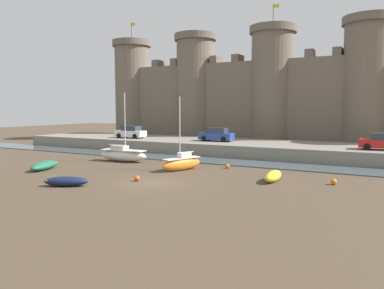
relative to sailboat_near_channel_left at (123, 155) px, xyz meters
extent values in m
plane|color=#4C3D2D|center=(8.73, -7.67, -0.69)|extent=(160.00, 160.00, 0.00)
cube|color=#47565B|center=(8.73, 4.59, -0.64)|extent=(80.00, 4.50, 0.10)
cube|color=gray|center=(8.73, 11.84, 0.02)|extent=(61.03, 10.00, 1.41)
cube|color=#706354|center=(8.73, 22.70, 5.35)|extent=(49.03, 2.80, 12.08)
cylinder|color=#706354|center=(-15.78, 22.70, 7.21)|extent=(5.83, 5.83, 15.80)
cylinder|color=#675B4D|center=(-15.78, 22.70, 15.61)|extent=(6.53, 6.53, 1.00)
cylinder|color=#4C4742|center=(-15.78, 22.70, 17.61)|extent=(0.10, 0.10, 3.00)
cube|color=yellow|center=(-15.33, 22.70, 18.81)|extent=(0.80, 0.04, 0.50)
cylinder|color=#706354|center=(-3.52, 22.70, 7.21)|extent=(5.83, 5.83, 15.80)
cylinder|color=#675B4D|center=(-3.52, 22.70, 15.61)|extent=(6.53, 6.53, 1.00)
cylinder|color=#706354|center=(8.73, 22.70, 7.21)|extent=(5.83, 5.83, 15.80)
cylinder|color=#675B4D|center=(8.73, 22.70, 15.61)|extent=(6.53, 6.53, 1.00)
cylinder|color=#4C4742|center=(8.73, 22.70, 17.61)|extent=(0.10, 0.10, 3.00)
cube|color=yellow|center=(9.18, 22.70, 18.81)|extent=(0.80, 0.04, 0.50)
cylinder|color=#706354|center=(20.99, 22.70, 7.21)|extent=(5.83, 5.83, 15.80)
cylinder|color=#675B4D|center=(20.99, 22.70, 15.61)|extent=(6.53, 6.53, 1.00)
cube|color=#6A5E4F|center=(-10.35, 22.70, 11.94)|extent=(1.10, 2.52, 1.10)
cube|color=#6A5E4F|center=(-6.88, 22.70, 11.94)|extent=(1.10, 2.52, 1.10)
cube|color=#6A5E4F|center=(0.06, 22.70, 11.94)|extent=(1.10, 2.52, 1.10)
cube|color=#6A5E4F|center=(3.53, 22.70, 11.94)|extent=(1.10, 2.52, 1.10)
cube|color=#6A5E4F|center=(13.94, 22.70, 11.94)|extent=(1.10, 2.52, 1.10)
cube|color=#6A5E4F|center=(17.41, 22.70, 11.94)|extent=(1.10, 2.52, 1.10)
ellipsoid|color=silver|center=(0.02, 0.00, -0.09)|extent=(5.51, 1.81, 1.19)
cube|color=silver|center=(0.02, 0.00, 0.46)|extent=(4.85, 1.54, 0.08)
cube|color=silver|center=(-0.38, -0.02, 0.72)|extent=(1.57, 1.08, 0.44)
cylinder|color=silver|center=(0.30, 0.01, 3.37)|extent=(0.10, 0.10, 5.74)
cylinder|color=silver|center=(-0.52, -0.03, 0.95)|extent=(2.45, 0.20, 0.08)
ellipsoid|color=#141E3D|center=(4.14, -11.51, -0.34)|extent=(3.19, 2.33, 0.68)
ellipsoid|color=navy|center=(4.14, -11.51, -0.28)|extent=(2.60, 1.88, 0.38)
cube|color=beige|center=(4.35, -11.40, -0.24)|extent=(0.58, 0.86, 0.06)
cube|color=beige|center=(3.09, -12.06, -0.26)|extent=(0.51, 0.63, 0.08)
ellipsoid|color=#1E6B47|center=(-2.95, -7.29, -0.32)|extent=(2.50, 4.03, 0.73)
ellipsoid|color=#339266|center=(-2.95, -7.29, -0.26)|extent=(2.00, 3.29, 0.40)
cube|color=beige|center=(-2.85, -7.56, -0.22)|extent=(1.10, 0.56, 0.06)
cube|color=beige|center=(-3.45, -5.89, -0.24)|extent=(0.76, 0.50, 0.08)
ellipsoid|color=yellow|center=(16.35, -3.01, -0.30)|extent=(1.09, 3.19, 0.78)
ellipsoid|color=#F2F246|center=(16.35, -3.01, -0.24)|extent=(0.86, 2.62, 0.43)
cube|color=beige|center=(16.35, -2.78, -0.20)|extent=(0.84, 0.23, 0.06)
cube|color=beige|center=(16.40, -4.25, -0.22)|extent=(0.55, 0.30, 0.08)
ellipsoid|color=orange|center=(7.95, -1.94, -0.14)|extent=(2.33, 4.25, 1.10)
cube|color=silver|center=(7.95, -1.94, 0.38)|extent=(2.02, 3.73, 0.08)
cube|color=silver|center=(8.06, -1.65, 0.64)|extent=(0.98, 1.31, 0.44)
cylinder|color=silver|center=(7.88, -2.14, 3.07)|extent=(0.10, 0.10, 5.30)
cylinder|color=silver|center=(8.10, -1.55, 0.87)|extent=(0.73, 1.80, 0.08)
sphere|color=orange|center=(20.51, -2.28, -0.47)|extent=(0.44, 0.44, 0.44)
sphere|color=#E04C1E|center=(7.41, -7.72, -0.48)|extent=(0.42, 0.42, 0.42)
sphere|color=orange|center=(11.07, 0.91, -0.49)|extent=(0.40, 0.40, 0.40)
cube|color=red|center=(23.24, 10.03, 1.32)|extent=(4.16, 1.84, 0.80)
cube|color=#2D3842|center=(23.39, 10.03, 2.02)|extent=(2.31, 1.57, 0.64)
cylinder|color=black|center=(22.00, 9.13, 1.04)|extent=(0.65, 0.20, 0.64)
cylinder|color=black|center=(21.94, 10.83, 1.04)|extent=(0.65, 0.20, 0.64)
cube|color=#263F99|center=(5.27, 11.27, 1.32)|extent=(4.16, 1.84, 0.80)
cube|color=#2D3842|center=(5.42, 11.27, 2.02)|extent=(2.31, 1.57, 0.64)
cylinder|color=black|center=(4.03, 10.37, 1.04)|extent=(0.65, 0.20, 0.64)
cylinder|color=black|center=(3.97, 12.07, 1.04)|extent=(0.65, 0.20, 0.64)
cylinder|color=black|center=(6.57, 10.46, 1.04)|extent=(0.65, 0.20, 0.64)
cylinder|color=black|center=(6.52, 12.16, 1.04)|extent=(0.65, 0.20, 0.64)
cube|color=silver|center=(-6.81, 10.20, 1.32)|extent=(4.16, 1.84, 0.80)
cube|color=#2D3842|center=(-6.66, 10.21, 2.02)|extent=(2.31, 1.57, 0.64)
cylinder|color=black|center=(-8.05, 9.31, 1.04)|extent=(0.65, 0.20, 0.64)
cylinder|color=black|center=(-8.11, 11.01, 1.04)|extent=(0.65, 0.20, 0.64)
cylinder|color=black|center=(-5.51, 9.40, 1.04)|extent=(0.65, 0.20, 0.64)
cylinder|color=black|center=(-5.57, 11.10, 1.04)|extent=(0.65, 0.20, 0.64)
camera|label=1|loc=(23.86, -29.99, 4.74)|focal=35.00mm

